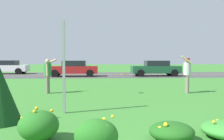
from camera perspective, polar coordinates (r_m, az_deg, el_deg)
name	(u,v)px	position (r m, az deg, el deg)	size (l,w,h in m)	color
ground_plane	(128,88)	(13.98, 3.75, -4.07)	(120.00, 120.00, 0.00)	#387A2D
highway_strip	(115,75)	(25.33, 0.59, -1.09)	(120.00, 9.01, 0.01)	#424244
highway_center_stripe	(115,75)	(25.33, 0.59, -1.07)	(120.00, 0.16, 0.00)	yellow
daylily_clump_mid_center	(96,136)	(4.43, -3.60, -14.72)	(0.76, 0.68, 0.63)	#23661E
daylily_clump_near_camera	(172,131)	(5.18, 13.42, -13.48)	(0.89, 0.88, 0.42)	#1E5619
daylily_clump_mid_left	(39,125)	(5.24, -16.38, -12.03)	(0.79, 0.82, 0.65)	#23661E
sign_post_near_path	(64,67)	(7.50, -10.92, 0.70)	(0.07, 0.10, 2.75)	#93969B
person_thrower_green_shirt	(48,73)	(12.05, -14.42, -0.60)	(0.55, 0.49, 1.62)	#287038
person_catcher_red_cap_gray_shirt	(187,72)	(12.29, 16.75, -0.35)	(0.53, 0.49, 1.77)	#B2B2B7
frisbee_orange	(123,74)	(11.45, 2.63, -1.01)	(0.28, 0.27, 0.07)	orange
car_dark_green_center_left	(156,68)	(23.84, 9.94, 0.42)	(4.50, 2.00, 1.45)	#194C2D
car_red_center_right	(74,68)	(23.32, -8.76, 0.38)	(4.50, 2.00, 1.45)	maroon
car_white_rightmost	(6,67)	(28.95, -22.93, 0.63)	(4.50, 2.00, 1.45)	silver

